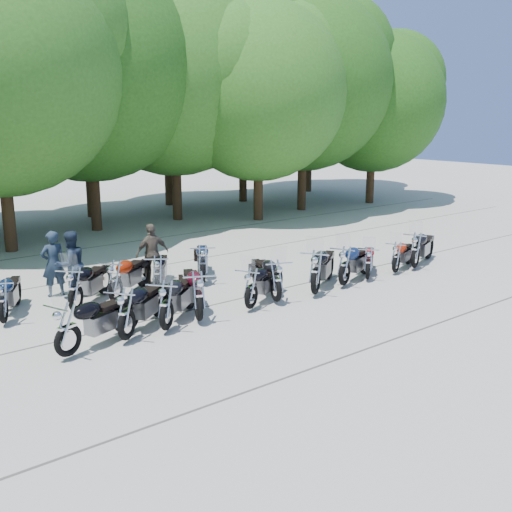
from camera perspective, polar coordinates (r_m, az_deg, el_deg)
ground at (r=15.39m, az=3.49°, el=-5.00°), size 90.00×90.00×0.00m
tree_4 at (r=26.11m, az=-15.80°, el=16.85°), size 9.13×9.13×11.20m
tree_5 at (r=28.07m, az=-7.88°, el=16.81°), size 9.04×9.04×11.10m
tree_6 at (r=27.76m, az=0.22°, el=15.40°), size 8.00×8.00×9.82m
tree_7 at (r=30.90m, az=4.55°, el=16.23°), size 8.79×8.79×10.79m
tree_8 at (r=33.81m, az=11.15°, el=14.23°), size 7.53×7.53×9.25m
tree_12 at (r=29.67m, az=-16.01°, el=14.60°), size 7.88×7.88×9.67m
tree_13 at (r=32.78m, az=-8.59°, el=15.34°), size 8.31×8.31×10.20m
tree_14 at (r=33.84m, az=-1.30°, el=15.07°), size 8.02×8.02×9.84m
tree_15 at (r=38.45m, az=5.17°, el=16.61°), size 9.67×9.67×11.86m
motorcycle_0 at (r=12.66m, az=-17.56°, el=-6.56°), size 2.47×1.51×1.34m
motorcycle_1 at (r=13.23m, az=-12.28°, el=-5.28°), size 2.40×2.03×1.37m
motorcycle_2 at (r=13.66m, az=-8.55°, el=-4.52°), size 2.34×2.12×1.37m
motorcycle_3 at (r=14.15m, az=-5.51°, el=-3.69°), size 1.77×2.60×1.42m
motorcycle_4 at (r=15.00m, az=-0.46°, el=-2.98°), size 2.28×1.59×1.25m
motorcycle_5 at (r=15.54m, az=1.92°, el=-2.24°), size 1.55×2.45×1.33m
motorcycle_6 at (r=16.22m, az=5.73°, el=-1.42°), size 2.56×2.08×1.45m
motorcycle_7 at (r=17.17m, az=8.45°, el=-0.81°), size 2.50×1.55×1.36m
motorcycle_8 at (r=17.99m, az=10.64°, el=-0.57°), size 1.99×1.79×1.16m
motorcycle_9 at (r=18.93m, az=13.23°, el=-0.03°), size 2.11×1.33×1.15m
motorcycle_10 at (r=19.60m, az=14.98°, el=0.65°), size 2.51×1.58×1.36m
motorcycle_11 at (r=15.18m, az=-23.02°, el=-3.86°), size 1.62×2.29×1.26m
motorcycle_12 at (r=15.44m, az=-16.86°, el=-2.92°), size 2.25×2.11×1.34m
motorcycle_13 at (r=15.94m, az=-13.27°, el=-2.21°), size 2.30×1.98×1.32m
motorcycle_14 at (r=16.57m, az=-9.35°, el=-1.60°), size 1.80×2.15×1.23m
motorcycle_15 at (r=17.33m, az=-5.09°, el=-0.64°), size 1.88×2.37×1.33m
rider_1 at (r=16.80m, az=-17.22°, el=-0.77°), size 0.98×0.81×1.83m
rider_2 at (r=17.72m, az=-9.85°, el=0.25°), size 1.05×0.47×1.76m
rider_3 at (r=17.07m, az=-18.74°, el=-0.70°), size 0.68×0.46×1.81m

